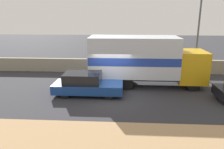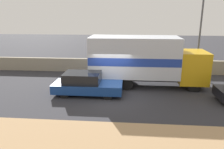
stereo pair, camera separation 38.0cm
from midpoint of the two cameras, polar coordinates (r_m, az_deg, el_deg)
ground_plane at (r=14.15m, az=0.45°, el=-5.28°), size 80.00×80.00×0.00m
stone_wall_backdrop at (r=19.33m, az=1.77°, el=2.31°), size 60.00×0.35×1.18m
street_lamp at (r=18.66m, az=22.90°, el=13.23°), size 0.56×0.28×8.17m
box_truck at (r=15.60m, az=8.75°, el=3.93°), size 8.08×2.57×3.52m
car_hatchback at (r=14.07m, az=-6.03°, el=-2.47°), size 4.40×1.76×1.44m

